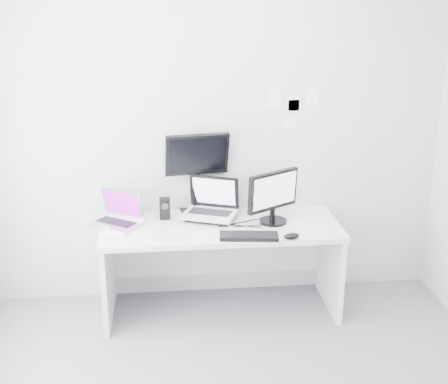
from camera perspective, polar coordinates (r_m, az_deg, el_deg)
The scene contains 14 objects.
back_wall at distance 4.51m, azimuth -0.72°, elevation 5.71°, with size 3.60×3.60×0.00m, color #B8BBBD.
desk at distance 4.51m, azimuth -0.28°, elevation -7.59°, with size 1.80×0.70×0.73m, color silver.
macbook at distance 4.38m, azimuth -10.83°, elevation -1.61°, with size 0.37×0.27×0.27m, color silver.
speaker at distance 4.49m, azimuth -5.87°, elevation -1.63°, with size 0.08×0.08×0.16m, color black.
dell_laptop at distance 4.41m, azimuth -1.46°, elevation -0.75°, with size 0.40×0.31×0.33m, color silver.
rear_monitor at distance 4.51m, azimuth -2.71°, elevation 1.97°, with size 0.49×0.18×0.67m, color black.
samsung_monitor at distance 4.35m, azimuth 4.96°, elevation -0.46°, with size 0.46×0.21×0.42m, color black.
keyboard at distance 4.13m, azimuth 2.48°, elevation -4.39°, with size 0.42×0.15×0.03m, color black.
mouse at distance 4.14m, azimuth 6.70°, elevation -4.35°, with size 0.12×0.08×0.04m, color black.
wall_note_0 at distance 4.51m, azimuth 5.05°, elevation 9.15°, with size 0.10×0.00×0.14m, color white.
wall_note_1 at distance 4.55m, azimuth 6.92°, elevation 8.65°, with size 0.09×0.00×0.13m, color white.
wall_note_2 at distance 4.57m, azimuth 8.80°, elevation 9.26°, with size 0.10×0.00×0.14m, color white.
wall_note_3 at distance 4.57m, azimuth 6.59°, elevation 6.67°, with size 0.11×0.00×0.08m, color white.
wall_note_4 at distance 4.55m, azimuth 6.99°, elevation 8.52°, with size 0.10×0.00×0.09m, color white.
Camera 1 is at (-0.38, -2.78, 2.36)m, focal length 46.14 mm.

